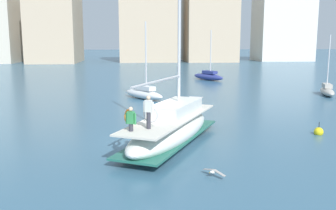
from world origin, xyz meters
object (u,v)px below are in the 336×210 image
(moored_sloop_near, at_px, (208,76))
(mooring_buoy, at_px, (319,132))
(seagull, at_px, (214,172))
(main_sailboat, at_px, (172,127))
(moored_cutter_left, at_px, (144,93))
(moored_catamaran, at_px, (327,90))

(moored_sloop_near, relative_size, mooring_buoy, 7.86)
(seagull, xyz_separation_m, mooring_buoy, (7.65, 6.47, -0.06))
(seagull, distance_m, mooring_buoy, 10.02)
(seagull, bearing_deg, main_sailboat, 103.73)
(moored_cutter_left, distance_m, seagull, 21.28)
(moored_sloop_near, height_order, moored_catamaran, moored_sloop_near)
(main_sailboat, xyz_separation_m, moored_sloop_near, (8.15, 32.31, -0.33))
(moored_sloop_near, bearing_deg, mooring_buoy, -88.57)
(main_sailboat, relative_size, seagull, 12.18)
(moored_catamaran, distance_m, moored_cutter_left, 18.64)
(seagull, bearing_deg, moored_catamaran, 53.74)
(main_sailboat, height_order, mooring_buoy, main_sailboat)
(moored_catamaran, bearing_deg, seagull, -126.26)
(moored_cutter_left, bearing_deg, main_sailboat, -85.78)
(seagull, bearing_deg, moored_sloop_near, 79.61)
(moored_cutter_left, height_order, seagull, moored_cutter_left)
(seagull, bearing_deg, mooring_buoy, 40.20)
(main_sailboat, distance_m, moored_sloop_near, 33.32)
(moored_cutter_left, xyz_separation_m, mooring_buoy, (10.10, -14.67, -0.40))
(moored_sloop_near, relative_size, moored_cutter_left, 0.95)
(seagull, height_order, mooring_buoy, mooring_buoy)
(moored_catamaran, distance_m, mooring_buoy, 17.75)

